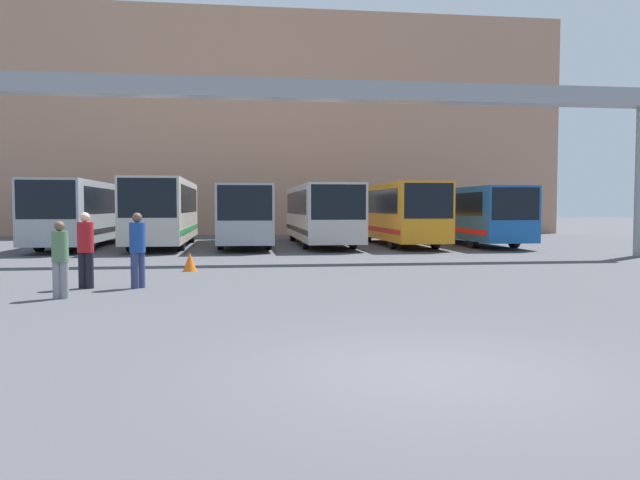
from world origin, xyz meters
The scene contains 13 objects.
ground_plane centered at (0.00, 0.00, 0.00)m, with size 200.00×200.00×0.00m, color #47474C.
building_backdrop centered at (0.00, 42.73, 7.91)m, with size 42.75×12.00×15.82m.
overhead_gantry centered at (0.00, 16.02, 5.61)m, with size 28.38×0.80×6.67m.
bus_slot_0 centered at (-9.98, 25.36, 1.83)m, with size 2.57×12.44×3.18m.
bus_slot_1 centered at (-5.99, 24.89, 1.89)m, with size 2.61×11.50×3.29m.
bus_slot_2 centered at (-2.00, 25.11, 1.74)m, with size 2.53×11.93×3.00m.
bus_slot_3 centered at (2.00, 25.35, 1.76)m, with size 2.62×12.42×3.06m.
bus_slot_4 centered at (5.99, 24.28, 1.81)m, with size 2.44×10.29×3.14m.
bus_slot_5 centered at (9.98, 24.55, 1.71)m, with size 2.46×10.82×2.96m.
pedestrian_near_right centered at (-5.99, 8.60, 0.99)m, with size 0.39×0.39×1.87m.
pedestrian_mid_right centered at (-4.73, 8.49, 0.98)m, with size 0.39×0.39×1.86m.
pedestrian_near_left centered at (-6.13, 6.92, 0.90)m, with size 0.35×0.35×1.69m.
traffic_cone centered at (-3.77, 12.42, 0.29)m, with size 0.43×0.43×0.59m.
Camera 1 is at (-2.27, -7.22, 2.00)m, focal length 35.00 mm.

